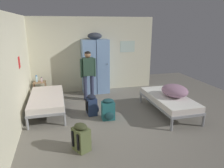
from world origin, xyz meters
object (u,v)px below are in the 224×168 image
bed_left_rear (47,99)px  backpack_navy (92,105)px  bed_right (169,100)px  person_traveler (88,71)px  bedding_heap (175,91)px  backpack_olive (82,138)px  locker_bank (95,65)px  lotion_bottle (41,80)px  water_bottle (37,79)px  shelf_unit (40,89)px  backpack_teal (108,110)px

bed_left_rear → backpack_navy: size_ratio=3.45×
bed_right → person_traveler: 2.55m
bedding_heap → bed_left_rear: bearing=164.2°
bed_left_rear → backpack_olive: 2.15m
locker_bank → backpack_navy: 2.01m
backpack_navy → bedding_heap: bearing=-13.0°
bedding_heap → lotion_bottle: 4.06m
bed_left_rear → backpack_olive: bearing=-71.1°
lotion_bottle → backpack_navy: bearing=-49.7°
bedding_heap → water_bottle: size_ratio=3.62×
bedding_heap → person_traveler: person_traveler is taller
locker_bank → backpack_olive: locker_bank is taller
bed_right → shelf_unit: bearing=148.9°
bed_right → backpack_navy: size_ratio=3.45×
bedding_heap → person_traveler: bearing=141.6°
shelf_unit → bedding_heap: 4.15m
water_bottle → lotion_bottle: bearing=-21.8°
person_traveler → backpack_olive: person_traveler is taller
backpack_olive → bed_left_rear: bearing=108.9°
water_bottle → lotion_bottle: (0.15, -0.06, -0.02)m
water_bottle → lotion_bottle: water_bottle is taller
person_traveler → water_bottle: 1.69m
backpack_olive → bedding_heap: bearing=22.7°
backpack_teal → person_traveler: bearing=99.3°
locker_bank → person_traveler: bearing=-116.9°
locker_bank → bed_left_rear: 2.20m
shelf_unit → backpack_navy: bearing=-49.0°
bedding_heap → backpack_navy: 2.23m
person_traveler → water_bottle: size_ratio=7.24×
locker_bank → backpack_olive: (-0.91, -3.41, -0.71)m
bed_left_rear → locker_bank: bearing=40.8°
backpack_teal → bedding_heap: bearing=-2.4°
locker_bank → bedding_heap: 2.89m
backpack_olive → backpack_navy: (0.47, 1.59, 0.00)m
bed_right → bedding_heap: (0.13, -0.06, 0.27)m
shelf_unit → water_bottle: size_ratio=2.65×
backpack_olive → bed_right: bearing=24.8°
person_traveler → backpack_teal: bearing=-80.7°
person_traveler → lotion_bottle: person_traveler is taller
lotion_bottle → backpack_navy: size_ratio=0.30×
bed_right → lotion_bottle: 3.93m
backpack_olive → shelf_unit: bearing=106.4°
bed_right → backpack_navy: (-2.02, 0.44, -0.12)m
backpack_navy → water_bottle: bearing=132.2°
backpack_teal → lotion_bottle: bearing=130.0°
locker_bank → backpack_navy: size_ratio=3.76×
bed_left_rear → lotion_bottle: 1.19m
locker_bank → bedding_heap: (1.70, -2.32, -0.32)m
shelf_unit → bedding_heap: (3.55, -2.12, 0.30)m
locker_bank → bed_left_rear: size_ratio=1.09×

